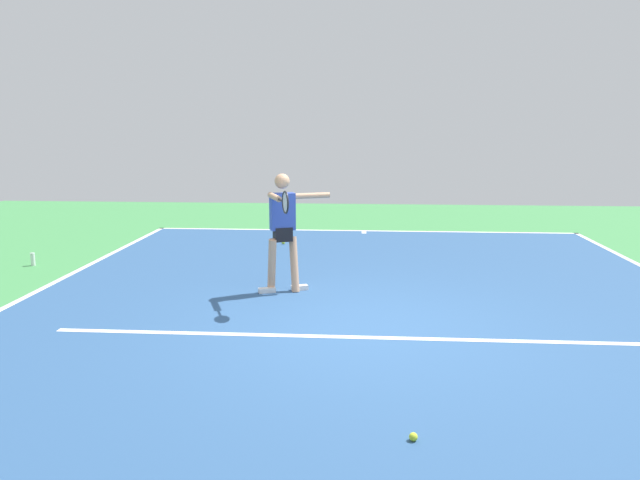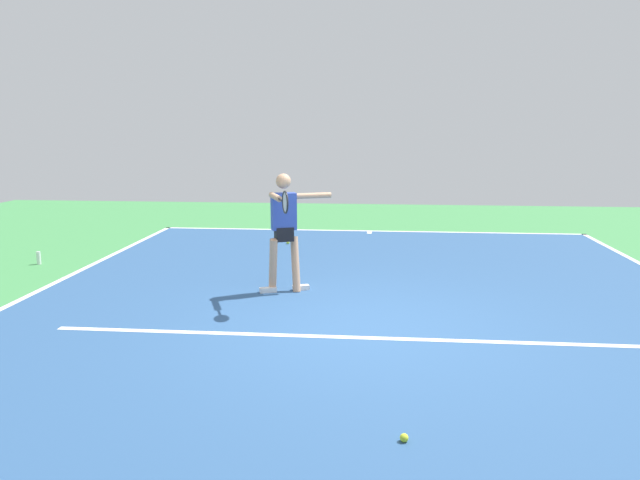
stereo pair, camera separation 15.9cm
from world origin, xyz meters
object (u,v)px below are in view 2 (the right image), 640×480
at_px(tennis_ball_centre_court, 404,438).
at_px(tennis_ball_near_player, 288,242).
at_px(tennis_player, 285,225).
at_px(water_bottle, 39,258).

bearing_deg(tennis_ball_centre_court, tennis_ball_near_player, -75.28).
distance_m(tennis_player, water_bottle, 4.75).
bearing_deg(tennis_ball_centre_court, tennis_player, -69.55).
height_order(tennis_player, water_bottle, tennis_player).
distance_m(tennis_ball_centre_court, water_bottle, 8.04).
bearing_deg(water_bottle, tennis_player, 163.38).
distance_m(tennis_ball_near_player, tennis_ball_centre_court, 7.80).
bearing_deg(water_bottle, tennis_ball_centre_court, 138.10).
relative_size(tennis_ball_centre_court, water_bottle, 0.30).
bearing_deg(water_bottle, tennis_ball_near_player, -151.51).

